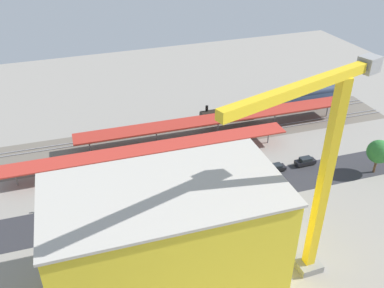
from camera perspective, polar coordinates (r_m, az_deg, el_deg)
ground_plane at (r=84.66m, az=2.29°, el=-4.81°), size 175.00×175.00×0.00m
rail_bed at (r=99.64m, az=-1.68°, el=1.16°), size 109.80×18.25×0.01m
street_asphalt at (r=80.84m, az=3.64°, el=-6.82°), size 109.61×12.59×0.01m
track_rails at (r=99.55m, az=-1.68°, el=1.25°), size 109.32×11.82×0.12m
platform_canopy_near at (r=88.07m, az=-5.58°, el=-0.57°), size 61.74×6.89×3.81m
platform_canopy_far at (r=99.01m, az=3.67°, el=3.56°), size 68.35×7.29×4.26m
locomotive at (r=106.24m, az=5.29°, el=4.16°), size 15.61×3.29×5.13m
passenger_coach at (r=115.86m, az=15.29°, el=6.21°), size 19.51×3.49×5.92m
parked_car_0 at (r=91.67m, az=15.46°, el=-2.38°), size 4.51×1.82×1.79m
parked_car_1 at (r=88.34m, az=11.57°, el=-3.28°), size 4.17×2.03×1.53m
parked_car_2 at (r=85.83m, az=7.60°, el=-3.94°), size 4.19×2.01×1.65m
parked_car_3 at (r=83.26m, az=3.64°, el=-4.95°), size 4.62×1.98×1.60m
construction_building at (r=58.60m, az=-3.53°, el=-13.23°), size 31.52×17.28×17.21m
construction_roof_slab at (r=52.86m, az=-3.83°, el=-6.35°), size 32.14×17.90×0.40m
tower_crane at (r=55.66m, az=17.25°, el=-3.14°), size 24.28×8.79×33.09m
box_truck_0 at (r=76.66m, az=2.01°, el=-7.68°), size 10.33×2.49×3.22m
box_truck_1 at (r=72.51m, az=-10.03°, el=-10.73°), size 9.33×2.61×3.61m
street_tree_0 at (r=70.16m, az=-6.58°, el=-8.27°), size 4.83×4.83×7.74m
street_tree_1 at (r=75.73m, az=8.89°, el=-4.90°), size 4.99×4.99×8.06m
street_tree_2 at (r=92.07m, az=24.54°, el=-0.98°), size 4.87×4.87×7.48m
street_tree_3 at (r=70.17m, az=-9.42°, el=-9.07°), size 6.20×6.20×7.88m
traffic_light at (r=77.47m, az=-16.10°, el=-6.17°), size 0.50×0.36×6.36m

